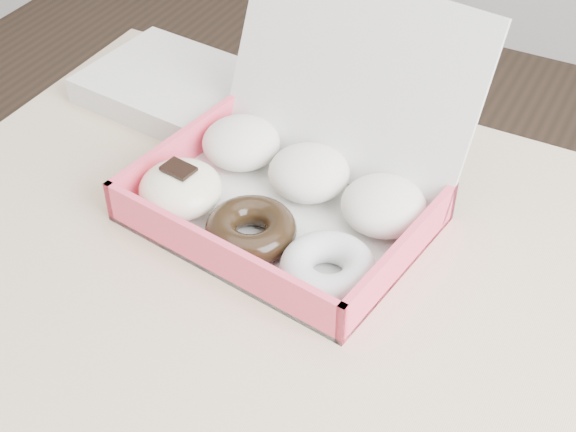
% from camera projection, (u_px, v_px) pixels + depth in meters
% --- Properties ---
extents(table, '(1.20, 0.80, 0.75)m').
position_uv_depth(table, '(362.00, 363.00, 0.90)').
color(table, tan).
rests_on(table, ground).
extents(donut_box, '(0.38, 0.36, 0.24)m').
position_uv_depth(donut_box, '(288.00, 185.00, 0.96)').
color(donut_box, silver).
rests_on(donut_box, table).
extents(newspapers, '(0.25, 0.21, 0.04)m').
position_uv_depth(newspapers, '(173.00, 86.00, 1.16)').
color(newspapers, white).
rests_on(newspapers, table).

